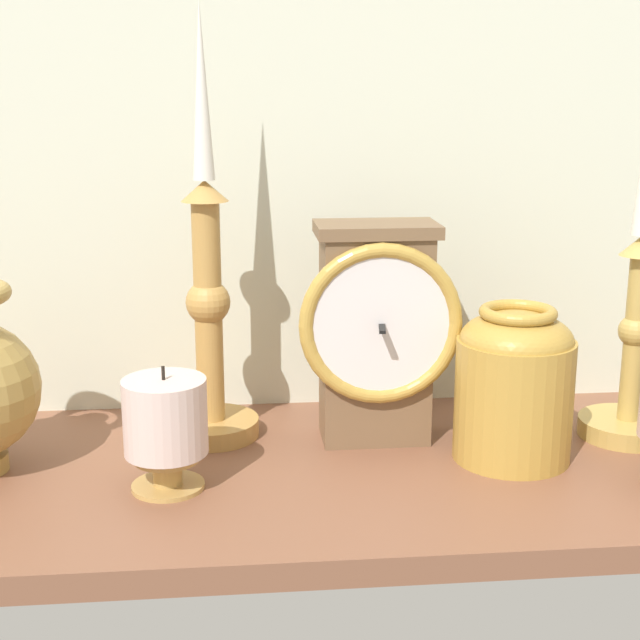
# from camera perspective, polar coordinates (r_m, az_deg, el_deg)

# --- Properties ---
(ground_plane) EXTENTS (1.00, 0.36, 0.02)m
(ground_plane) POSITION_cam_1_polar(r_m,az_deg,el_deg) (0.88, -2.91, -9.66)
(ground_plane) COLOR brown
(back_wall) EXTENTS (1.20, 0.02, 0.65)m
(back_wall) POSITION_cam_1_polar(r_m,az_deg,el_deg) (0.99, -3.70, 13.05)
(back_wall) COLOR silver
(back_wall) RESTS_ON ground_plane
(mantel_clock) EXTENTS (0.16, 0.10, 0.22)m
(mantel_clock) POSITION_cam_1_polar(r_m,az_deg,el_deg) (0.91, 3.47, -0.62)
(mantel_clock) COLOR brown
(mantel_clock) RESTS_ON ground_plane
(candlestick_tall_left) EXTENTS (0.10, 0.10, 0.39)m
(candlestick_tall_left) POSITION_cam_1_polar(r_m,az_deg,el_deg) (0.96, 18.73, -0.02)
(candlestick_tall_left) COLOR tan
(candlestick_tall_left) RESTS_ON ground_plane
(candlestick_tall_center) EXTENTS (0.10, 0.10, 0.42)m
(candlestick_tall_center) POSITION_cam_1_polar(r_m,az_deg,el_deg) (0.92, -6.85, 0.66)
(candlestick_tall_center) COLOR #BA8A45
(candlestick_tall_center) RESTS_ON ground_plane
(brass_vase_jar) EXTENTS (0.11, 0.11, 0.15)m
(brass_vase_jar) POSITION_cam_1_polar(r_m,az_deg,el_deg) (0.89, 11.75, -3.61)
(brass_vase_jar) COLOR #B58B38
(brass_vase_jar) RESTS_ON ground_plane
(pillar_candle_front) EXTENTS (0.07, 0.07, 0.11)m
(pillar_candle_front) POSITION_cam_1_polar(r_m,az_deg,el_deg) (0.82, -9.42, -6.42)
(pillar_candle_front) COLOR tan
(pillar_candle_front) RESTS_ON ground_plane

